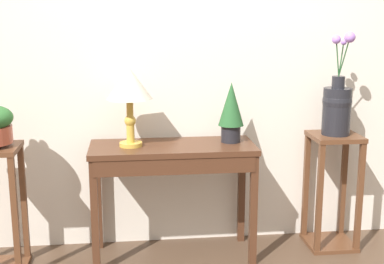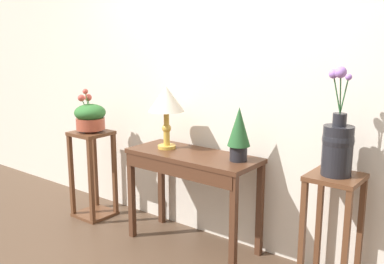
{
  "view_description": "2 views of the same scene",
  "coord_description": "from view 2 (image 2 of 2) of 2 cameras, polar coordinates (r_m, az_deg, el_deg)",
  "views": [
    {
      "loc": [
        -0.36,
        -2.16,
        1.57
      ],
      "look_at": [
        0.03,
        1.14,
        0.83
      ],
      "focal_mm": 49.86,
      "sensor_mm": 36.0,
      "label": 1
    },
    {
      "loc": [
        1.87,
        -1.44,
        1.62
      ],
      "look_at": [
        -0.12,
        1.13,
        0.92
      ],
      "focal_mm": 40.89,
      "sensor_mm": 36.0,
      "label": 2
    }
  ],
  "objects": [
    {
      "name": "back_wall_with_art",
      "position": [
        3.42,
        4.57,
        8.47
      ],
      "size": [
        9.0,
        0.1,
        2.8
      ],
      "color": "beige",
      "rests_on": "ground"
    },
    {
      "name": "console_table",
      "position": [
        3.35,
        -0.14,
        -4.81
      ],
      "size": [
        1.05,
        0.43,
        0.76
      ],
      "color": "#472819",
      "rests_on": "ground"
    },
    {
      "name": "table_lamp",
      "position": [
        3.42,
        -3.38,
        3.93
      ],
      "size": [
        0.28,
        0.28,
        0.49
      ],
      "color": "gold",
      "rests_on": "console_table"
    },
    {
      "name": "potted_plant_on_console",
      "position": [
        3.1,
        6.14,
        0.04
      ],
      "size": [
        0.16,
        0.16,
        0.39
      ],
      "color": "black",
      "rests_on": "console_table"
    },
    {
      "name": "pedestal_stand_left",
      "position": [
        4.11,
        -12.78,
        -5.4
      ],
      "size": [
        0.32,
        0.32,
        0.8
      ],
      "color": "#56331E",
      "rests_on": "ground"
    },
    {
      "name": "planter_bowl_wide_left",
      "position": [
        3.98,
        -13.16,
        2.02
      ],
      "size": [
        0.28,
        0.28,
        0.38
      ],
      "color": "#9E4733",
      "rests_on": "pedestal_stand_left"
    },
    {
      "name": "pedestal_stand_right",
      "position": [
        2.99,
        17.72,
        -12.57
      ],
      "size": [
        0.32,
        0.32,
        0.79
      ],
      "color": "#56331E",
      "rests_on": "ground"
    },
    {
      "name": "flower_vase_tall_right",
      "position": [
        2.8,
        18.48,
        -1.43
      ],
      "size": [
        0.19,
        0.23,
        0.67
      ],
      "color": "black",
      "rests_on": "pedestal_stand_right"
    }
  ]
}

